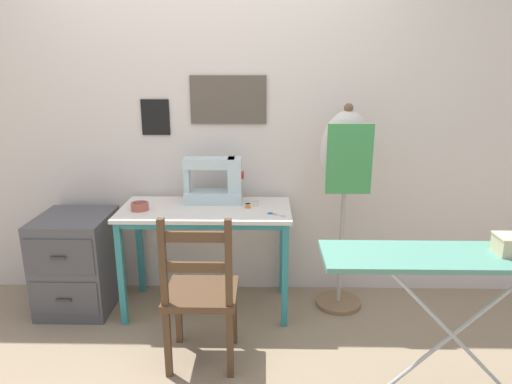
% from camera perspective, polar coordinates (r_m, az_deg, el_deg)
% --- Properties ---
extents(ground_plane, '(14.00, 14.00, 0.00)m').
position_cam_1_polar(ground_plane, '(3.14, -6.56, -16.48)').
color(ground_plane, gray).
extents(wall_back, '(10.00, 0.07, 2.55)m').
position_cam_1_polar(wall_back, '(3.27, -5.89, 8.79)').
color(wall_back, silver).
rests_on(wall_back, ground_plane).
extents(sewing_table, '(1.14, 0.53, 0.74)m').
position_cam_1_polar(sewing_table, '(3.08, -6.32, -3.75)').
color(sewing_table, silver).
rests_on(sewing_table, ground_plane).
extents(sewing_machine, '(0.41, 0.16, 0.34)m').
position_cam_1_polar(sewing_machine, '(3.14, -4.94, 1.27)').
color(sewing_machine, silver).
rests_on(sewing_machine, sewing_table).
extents(fabric_bowl, '(0.12, 0.12, 0.05)m').
position_cam_1_polar(fabric_bowl, '(3.09, -14.33, -1.71)').
color(fabric_bowl, '#B25647').
rests_on(fabric_bowl, sewing_table).
extents(scissors, '(0.12, 0.10, 0.01)m').
position_cam_1_polar(scissors, '(2.92, 2.21, -2.78)').
color(scissors, silver).
rests_on(scissors, sewing_table).
extents(thread_spool_near_machine, '(0.04, 0.04, 0.03)m').
position_cam_1_polar(thread_spool_near_machine, '(3.03, -1.04, -1.76)').
color(thread_spool_near_machine, orange).
rests_on(thread_spool_near_machine, sewing_table).
extents(thread_spool_mid_table, '(0.04, 0.04, 0.04)m').
position_cam_1_polar(thread_spool_mid_table, '(3.09, -0.03, -1.35)').
color(thread_spool_mid_table, silver).
rests_on(thread_spool_mid_table, sewing_table).
extents(wooden_chair, '(0.40, 0.38, 0.92)m').
position_cam_1_polar(wooden_chair, '(2.62, -6.93, -12.58)').
color(wooden_chair, '#513823').
rests_on(wooden_chair, ground_plane).
extents(filing_cabinet, '(0.48, 0.52, 0.67)m').
position_cam_1_polar(filing_cabinet, '(3.44, -21.43, -8.16)').
color(filing_cabinet, '#4C4C51').
rests_on(filing_cabinet, ground_plane).
extents(dress_form, '(0.34, 0.32, 1.43)m').
position_cam_1_polar(dress_form, '(3.05, 11.15, 3.56)').
color(dress_form, '#846647').
rests_on(dress_form, ground_plane).
extents(ironing_board, '(1.29, 0.33, 0.83)m').
position_cam_1_polar(ironing_board, '(2.33, 24.36, -8.12)').
color(ironing_board, '#518E7A').
rests_on(ironing_board, ground_plane).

